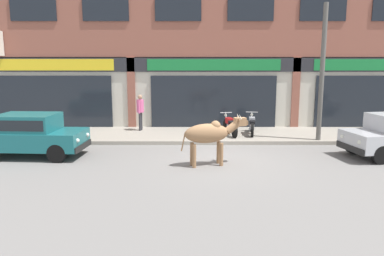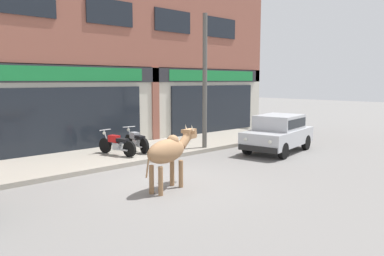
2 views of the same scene
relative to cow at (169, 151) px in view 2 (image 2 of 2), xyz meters
name	(u,v)px [view 2 (image 2 of 2)]	position (x,y,z in m)	size (l,w,h in m)	color
ground_plane	(167,181)	(0.45, 0.66, -1.01)	(90.00, 90.00, 0.00)	slate
sidewalk	(98,158)	(0.45, 4.52, -0.93)	(19.00, 3.32, 0.15)	gray
shop_building	(69,39)	(0.45, 6.43, 3.36)	(23.00, 1.40, 9.16)	#8E5142
cow	(169,151)	(0.00, 0.00, 0.00)	(2.11, 0.89, 1.61)	#936B47
car_0	(278,131)	(6.44, 1.05, -0.19)	(3.80, 2.21, 1.46)	black
motorcycle_0	(117,144)	(1.05, 4.21, -0.47)	(0.60, 1.79, 0.88)	black
motorcycle_1	(136,141)	(2.00, 4.38, -0.47)	(0.56, 1.81, 0.88)	black
utility_pole	(205,82)	(4.44, 3.16, 1.75)	(0.18, 0.18, 5.22)	#595651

